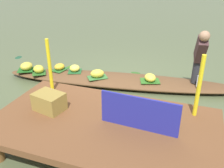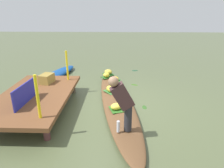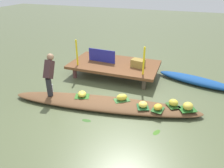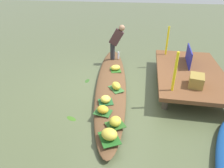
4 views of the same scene
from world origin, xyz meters
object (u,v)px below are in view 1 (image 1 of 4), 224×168
at_px(banana_bunch_4, 59,67).
at_px(banana_bunch_5, 26,66).
at_px(vendor_boat, 120,80).
at_px(banana_bunch_3, 75,68).
at_px(banana_bunch_0, 97,74).
at_px(produce_crate, 49,102).
at_px(market_banner, 139,113).
at_px(water_bottle, 198,81).
at_px(vendor_person, 200,54).
at_px(banana_bunch_2, 39,69).
at_px(banana_bunch_1, 150,78).

bearing_deg(banana_bunch_4, banana_bunch_5, 20.77).
xyz_separation_m(vendor_boat, banana_bunch_3, (1.12, 0.06, 0.18)).
bearing_deg(banana_bunch_4, banana_bunch_0, 173.05).
bearing_deg(banana_bunch_5, produce_crate, 135.41).
bearing_deg(banana_bunch_4, banana_bunch_3, -176.79).
distance_m(banana_bunch_5, market_banner, 3.68).
bearing_deg(water_bottle, banana_bunch_5, 5.92).
relative_size(banana_bunch_0, banana_bunch_4, 1.20).
xyz_separation_m(vendor_person, water_bottle, (-0.05, 0.08, -0.56)).
bearing_deg(banana_bunch_2, banana_bunch_5, -7.61).
height_order(banana_bunch_4, water_bottle, water_bottle).
bearing_deg(banana_bunch_5, vendor_boat, -170.77).
bearing_deg(banana_bunch_4, market_banner, 139.65).
distance_m(vendor_boat, banana_bunch_0, 0.55).
distance_m(banana_bunch_0, banana_bunch_4, 1.05).
xyz_separation_m(banana_bunch_5, vendor_person, (-3.87, -0.49, 0.58)).
bearing_deg(water_bottle, banana_bunch_0, 6.73).
distance_m(banana_bunch_1, vendor_person, 1.12).
xyz_separation_m(banana_bunch_1, banana_bunch_3, (1.80, 0.05, -0.00)).
bearing_deg(produce_crate, banana_bunch_3, -72.31).
relative_size(vendor_boat, banana_bunch_4, 21.00).
bearing_deg(banana_bunch_0, vendor_boat, -155.84).
relative_size(banana_bunch_0, water_bottle, 1.26).
bearing_deg(vendor_boat, banana_bunch_4, -5.26).
xyz_separation_m(banana_bunch_3, market_banner, (-2.05, 2.10, 0.43)).
bearing_deg(water_bottle, banana_bunch_2, 7.34).
height_order(banana_bunch_2, market_banner, market_banner).
distance_m(water_bottle, produce_crate, 3.06).
height_order(banana_bunch_4, produce_crate, produce_crate).
bearing_deg(banana_bunch_1, water_bottle, -176.91).
bearing_deg(banana_bunch_2, market_banner, 148.10).
height_order(banana_bunch_4, vendor_person, vendor_person).
bearing_deg(banana_bunch_1, banana_bunch_0, 9.81).
distance_m(banana_bunch_0, market_banner, 2.44).
xyz_separation_m(banana_bunch_0, water_bottle, (-2.15, -0.25, 0.03)).
bearing_deg(market_banner, banana_bunch_1, -80.19).
height_order(vendor_boat, banana_bunch_3, banana_bunch_3).
relative_size(banana_bunch_1, market_banner, 0.28).
bearing_deg(banana_bunch_2, banana_bunch_1, -171.04).
distance_m(banana_bunch_3, produce_crate, 2.20).
xyz_separation_m(banana_bunch_0, banana_bunch_3, (0.64, -0.15, -0.01)).
height_order(banana_bunch_5, vendor_person, vendor_person).
xyz_separation_m(banana_bunch_2, banana_bunch_5, (0.38, -0.05, 0.00)).
bearing_deg(produce_crate, banana_bunch_4, -62.69).
relative_size(banana_bunch_4, water_bottle, 1.05).
height_order(banana_bunch_3, banana_bunch_5, banana_bunch_5).
xyz_separation_m(banana_bunch_0, banana_bunch_1, (-1.16, -0.20, -0.01)).
distance_m(banana_bunch_1, produce_crate, 2.43).
xyz_separation_m(banana_bunch_5, water_bottle, (-3.92, -0.41, 0.02)).
distance_m(banana_bunch_1, banana_bunch_3, 1.80).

